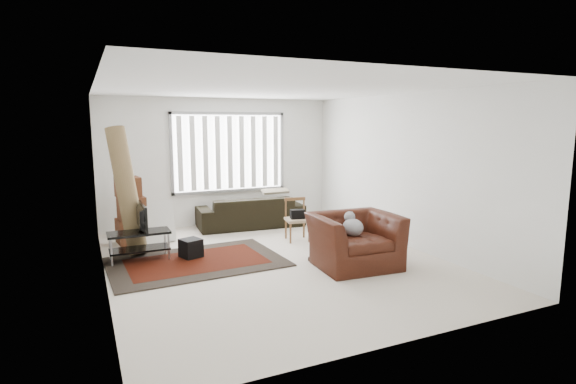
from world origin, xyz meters
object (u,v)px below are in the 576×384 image
(tv_stand, at_px, (139,240))
(side_chair, at_px, (297,217))
(moving_boxes, at_px, (131,213))
(armchair, at_px, (355,237))
(sofa, at_px, (251,207))

(tv_stand, relative_size, side_chair, 1.21)
(moving_boxes, distance_m, armchair, 4.13)
(tv_stand, distance_m, armchair, 3.40)
(side_chair, xyz_separation_m, armchair, (0.13, -1.76, 0.03))
(sofa, bearing_deg, tv_stand, 36.26)
(armchair, bearing_deg, sofa, 103.72)
(moving_boxes, distance_m, side_chair, 3.05)
(moving_boxes, bearing_deg, tv_stand, -90.00)
(armchair, bearing_deg, moving_boxes, 140.12)
(tv_stand, height_order, sofa, sofa)
(sofa, height_order, side_chair, sofa)
(moving_boxes, height_order, armchair, moving_boxes)
(sofa, height_order, armchair, armchair)
(side_chair, height_order, armchair, armchair)
(sofa, xyz_separation_m, armchair, (0.54, -3.17, 0.04))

